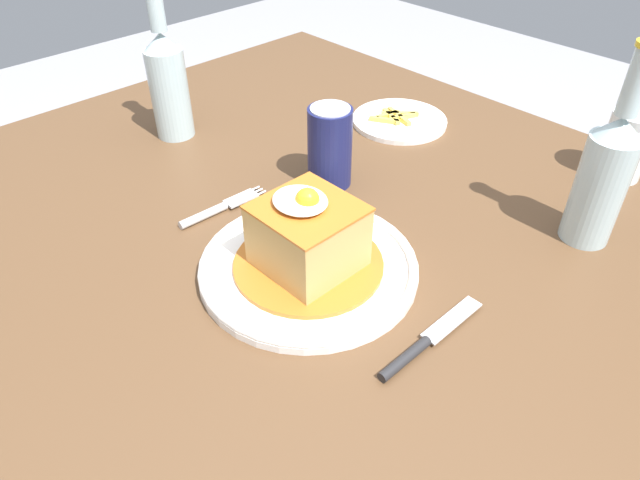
# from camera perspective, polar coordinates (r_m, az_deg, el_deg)

# --- Properties ---
(dining_table) EXTENTS (1.26, 1.04, 0.75)m
(dining_table) POSITION_cam_1_polar(r_m,az_deg,el_deg) (0.87, 0.88, -4.17)
(dining_table) COLOR brown
(dining_table) RESTS_ON ground_plane
(main_plate) EXTENTS (0.27, 0.27, 0.02)m
(main_plate) POSITION_cam_1_polar(r_m,az_deg,el_deg) (0.73, -1.14, -2.59)
(main_plate) COLOR white
(main_plate) RESTS_ON dining_table
(sandwich_meal) EXTENTS (0.19, 0.19, 0.11)m
(sandwich_meal) POSITION_cam_1_polar(r_m,az_deg,el_deg) (0.70, -1.21, 0.15)
(sandwich_meal) COLOR #C66B23
(sandwich_meal) RESTS_ON main_plate
(fork) EXTENTS (0.02, 0.14, 0.01)m
(fork) POSITION_cam_1_polar(r_m,az_deg,el_deg) (0.84, -10.17, 2.94)
(fork) COLOR silver
(fork) RESTS_ON dining_table
(knife) EXTENTS (0.02, 0.17, 0.01)m
(knife) POSITION_cam_1_polar(r_m,az_deg,el_deg) (0.65, 9.70, -10.30)
(knife) COLOR #262628
(knife) RESTS_ON dining_table
(soda_can) EXTENTS (0.07, 0.07, 0.12)m
(soda_can) POSITION_cam_1_polar(r_m,az_deg,el_deg) (0.87, 0.96, 9.13)
(soda_can) COLOR #191E51
(soda_can) RESTS_ON dining_table
(beer_bottle_clear) EXTENTS (0.06, 0.06, 0.27)m
(beer_bottle_clear) POSITION_cam_1_polar(r_m,az_deg,el_deg) (0.81, 26.12, 5.86)
(beer_bottle_clear) COLOR #ADC6CC
(beer_bottle_clear) RESTS_ON dining_table
(beer_bottle_clear_far) EXTENTS (0.06, 0.06, 0.27)m
(beer_bottle_clear_far) POSITION_cam_1_polar(r_m,az_deg,el_deg) (1.03, -14.62, 14.99)
(beer_bottle_clear_far) COLOR #ADC6CC
(beer_bottle_clear_far) RESTS_ON dining_table
(drinking_glass) EXTENTS (0.07, 0.07, 0.10)m
(drinking_glass) POSITION_cam_1_polar(r_m,az_deg,el_deg) (1.01, 27.70, 7.86)
(drinking_glass) COLOR gold
(drinking_glass) RESTS_ON dining_table
(side_plate_fries) EXTENTS (0.17, 0.17, 0.02)m
(side_plate_fries) POSITION_cam_1_polar(r_m,az_deg,el_deg) (1.08, 7.76, 11.56)
(side_plate_fries) COLOR white
(side_plate_fries) RESTS_ON dining_table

